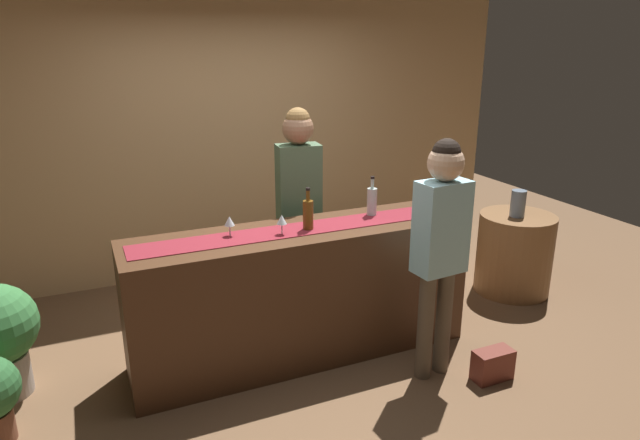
{
  "coord_description": "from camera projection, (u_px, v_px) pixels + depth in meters",
  "views": [
    {
      "loc": [
        -1.37,
        -3.44,
        2.26
      ],
      "look_at": [
        0.15,
        0.0,
        1.03
      ],
      "focal_mm": 31.33,
      "sensor_mm": 36.0,
      "label": 1
    }
  ],
  "objects": [
    {
      "name": "vase_on_side_table",
      "position": [
        518.0,
        203.0,
        4.98
      ],
      "size": [
        0.13,
        0.13,
        0.24
      ],
      "primitive_type": "cylinder",
      "color": "slate",
      "rests_on": "round_side_table"
    },
    {
      "name": "bar_counter",
      "position": [
        301.0,
        293.0,
        4.07
      ],
      "size": [
        2.48,
        0.6,
        0.98
      ],
      "primitive_type": "cube",
      "color": "#472B19",
      "rests_on": "ground"
    },
    {
      "name": "wine_bottle_amber",
      "position": [
        308.0,
        214.0,
        3.88
      ],
      "size": [
        0.07,
        0.07,
        0.3
      ],
      "color": "brown",
      "rests_on": "bar_counter"
    },
    {
      "name": "wine_bottle_clear",
      "position": [
        372.0,
        201.0,
        4.19
      ],
      "size": [
        0.07,
        0.07,
        0.3
      ],
      "color": "#B2C6C1",
      "rests_on": "bar_counter"
    },
    {
      "name": "bartender",
      "position": [
        299.0,
        191.0,
        4.47
      ],
      "size": [
        0.36,
        0.25,
        1.76
      ],
      "rotation": [
        0.0,
        0.0,
        3.02
      ],
      "color": "#26262B",
      "rests_on": "ground"
    },
    {
      "name": "back_wall",
      "position": [
        227.0,
        126.0,
        5.42
      ],
      "size": [
        6.0,
        0.12,
        2.9
      ],
      "primitive_type": "cube",
      "color": "tan",
      "rests_on": "ground"
    },
    {
      "name": "ground_plane",
      "position": [
        302.0,
        352.0,
        4.22
      ],
      "size": [
        10.0,
        10.0,
        0.0
      ],
      "primitive_type": "plane",
      "color": "brown"
    },
    {
      "name": "counter_runner_cloth",
      "position": [
        300.0,
        229.0,
        3.91
      ],
      "size": [
        2.35,
        0.28,
        0.01
      ],
      "primitive_type": "cube",
      "color": "maroon",
      "rests_on": "bar_counter"
    },
    {
      "name": "wine_glass_near_customer",
      "position": [
        229.0,
        222.0,
        3.74
      ],
      "size": [
        0.07,
        0.07,
        0.14
      ],
      "color": "silver",
      "rests_on": "bar_counter"
    },
    {
      "name": "customer_sipping",
      "position": [
        441.0,
        236.0,
        3.65
      ],
      "size": [
        0.36,
        0.23,
        1.67
      ],
      "rotation": [
        0.0,
        0.0,
        0.08
      ],
      "color": "brown",
      "rests_on": "ground"
    },
    {
      "name": "wine_glass_mid_counter",
      "position": [
        282.0,
        220.0,
        3.77
      ],
      "size": [
        0.07,
        0.07,
        0.14
      ],
      "color": "silver",
      "rests_on": "bar_counter"
    },
    {
      "name": "round_side_table",
      "position": [
        514.0,
        253.0,
        5.16
      ],
      "size": [
        0.68,
        0.68,
        0.74
      ],
      "primitive_type": "cylinder",
      "color": "brown",
      "rests_on": "ground"
    },
    {
      "name": "handbag",
      "position": [
        493.0,
        365.0,
        3.86
      ],
      "size": [
        0.28,
        0.14,
        0.22
      ],
      "primitive_type": "cube",
      "color": "brown",
      "rests_on": "ground"
    }
  ]
}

